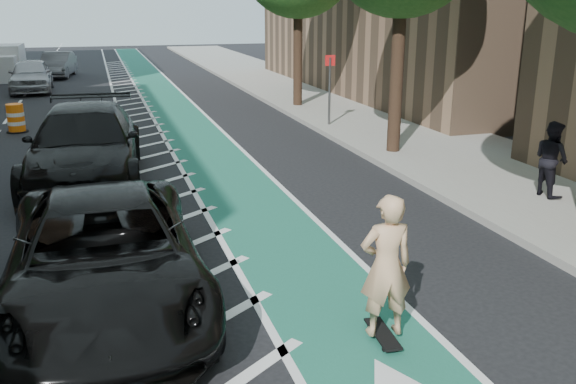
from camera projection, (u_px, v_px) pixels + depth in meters
name	position (u px, v px, depth m)	size (l,w,h in m)	color
ground	(111.00, 334.00, 7.86)	(120.00, 120.00, 0.00)	black
bike_lane	(206.00, 150.00, 17.83)	(2.00, 90.00, 0.01)	#19583F
buffer_strip	(154.00, 153.00, 17.41)	(1.40, 90.00, 0.01)	silver
sidewalk_right	(406.00, 134.00, 19.66)	(5.00, 90.00, 0.15)	gray
curb_right	(335.00, 139.00, 18.96)	(0.12, 90.00, 0.16)	gray
sign_post	(330.00, 89.00, 20.57)	(0.35, 0.08, 2.47)	#4C4C4C
skateboard	(383.00, 334.00, 7.70)	(0.30, 0.82, 0.11)	black
skateboarder	(386.00, 266.00, 7.42)	(0.67, 0.44, 1.83)	tan
suv_near	(104.00, 255.00, 8.36)	(2.58, 5.59, 1.55)	black
suv_far	(85.00, 146.00, 14.36)	(2.51, 6.17, 1.79)	black
car_silver	(31.00, 75.00, 29.68)	(1.88, 4.66, 1.59)	#ABAAB0
car_grey	(58.00, 65.00, 35.76)	(1.53, 4.38, 1.44)	#5A5A5F
pedestrian	(551.00, 159.00, 12.87)	(0.78, 0.61, 1.61)	black
box_truck	(3.00, 64.00, 34.67)	(2.13, 4.56, 1.88)	silver
barrel_c	(16.00, 119.00, 20.23)	(0.69, 0.69, 0.94)	orange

